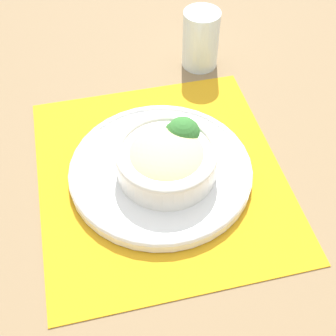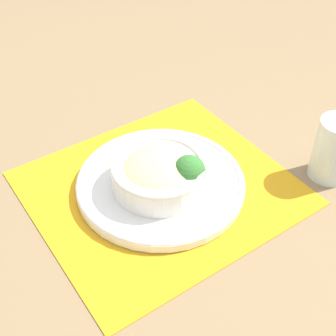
% 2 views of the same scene
% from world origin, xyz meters
% --- Properties ---
extents(ground_plane, '(4.00, 4.00, 0.00)m').
position_xyz_m(ground_plane, '(0.00, 0.00, 0.00)').
color(ground_plane, '#8C704C').
extents(placemat, '(0.46, 0.50, 0.00)m').
position_xyz_m(placemat, '(0.00, 0.00, 0.00)').
color(placemat, orange).
rests_on(placemat, ground_plane).
extents(plate, '(0.31, 0.31, 0.02)m').
position_xyz_m(plate, '(0.00, 0.00, 0.02)').
color(plate, white).
rests_on(plate, placemat).
extents(bowl, '(0.17, 0.17, 0.06)m').
position_xyz_m(bowl, '(0.01, -0.01, 0.05)').
color(bowl, silver).
rests_on(bowl, plate).
extents(broccoli_floret, '(0.06, 0.06, 0.07)m').
position_xyz_m(broccoli_floret, '(0.04, 0.03, 0.06)').
color(broccoli_floret, '#84AD5B').
rests_on(broccoli_floret, plate).
extents(carrot_slice_near, '(0.04, 0.04, 0.01)m').
position_xyz_m(carrot_slice_near, '(-0.00, 0.05, 0.02)').
color(carrot_slice_near, orange).
rests_on(carrot_slice_near, plate).
extents(carrot_slice_middle, '(0.04, 0.04, 0.01)m').
position_xyz_m(carrot_slice_middle, '(-0.02, 0.05, 0.02)').
color(carrot_slice_middle, orange).
rests_on(carrot_slice_middle, plate).
extents(carrot_slice_far, '(0.04, 0.04, 0.01)m').
position_xyz_m(carrot_slice_far, '(-0.03, 0.04, 0.02)').
color(carrot_slice_far, orange).
rests_on(carrot_slice_far, plate).
extents(water_glass, '(0.08, 0.08, 0.12)m').
position_xyz_m(water_glass, '(0.12, 0.30, 0.06)').
color(water_glass, silver).
rests_on(water_glass, ground_plane).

